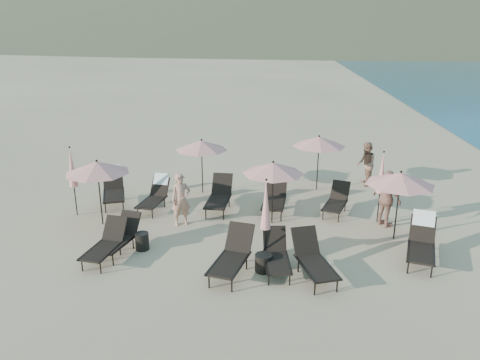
# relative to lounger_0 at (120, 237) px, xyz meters

# --- Properties ---
(ground) EXTENTS (800.00, 800.00, 0.00)m
(ground) POSITION_rel_lounger_0_xyz_m (4.31, -0.40, -0.43)
(ground) COLOR #D6BA8C
(ground) RESTS_ON ground
(lounger_0) EXTENTS (0.99, 1.71, 0.93)m
(lounger_0) POSITION_rel_lounger_0_xyz_m (0.00, 0.00, 0.00)
(lounger_0) COLOR black
(lounger_0) RESTS_ON ground
(lounger_1) EXTENTS (0.89, 1.72, 0.94)m
(lounger_1) POSITION_rel_lounger_0_xyz_m (-0.23, -0.43, 0.01)
(lounger_1) COLOR black
(lounger_1) RESTS_ON ground
(lounger_2) EXTENTS (1.11, 1.93, 1.04)m
(lounger_2) POSITION_rel_lounger_0_xyz_m (3.16, -0.95, 0.05)
(lounger_2) COLOR black
(lounger_2) RESTS_ON ground
(lounger_3) EXTENTS (0.76, 1.64, 0.91)m
(lounger_3) POSITION_rel_lounger_0_xyz_m (4.25, -0.72, -0.01)
(lounger_3) COLOR black
(lounger_3) RESTS_ON ground
(lounger_4) EXTENTS (1.16, 1.87, 1.01)m
(lounger_4) POSITION_rel_lounger_0_xyz_m (5.15, -0.96, 0.04)
(lounger_4) COLOR black
(lounger_4) RESTS_ON ground
(lounger_5) EXTENTS (1.14, 1.91, 1.12)m
(lounger_5) POSITION_rel_lounger_0_xyz_m (8.05, 0.13, 0.10)
(lounger_5) COLOR black
(lounger_5) RESTS_ON ground
(lounger_6) EXTENTS (1.23, 1.99, 1.17)m
(lounger_6) POSITION_rel_lounger_0_xyz_m (-1.38, 3.63, 0.12)
(lounger_6) COLOR black
(lounger_6) RESTS_ON ground
(lounger_7) EXTENTS (0.88, 1.75, 1.04)m
(lounger_7) POSITION_rel_lounger_0_xyz_m (0.20, 3.18, 0.06)
(lounger_7) COLOR black
(lounger_7) RESTS_ON ground
(lounger_8) EXTENTS (0.81, 1.86, 1.05)m
(lounger_8) POSITION_rel_lounger_0_xyz_m (2.36, 3.21, 0.06)
(lounger_8) COLOR black
(lounger_8) RESTS_ON ground
(lounger_9) EXTENTS (0.87, 1.90, 1.06)m
(lounger_9) POSITION_rel_lounger_0_xyz_m (4.20, 3.24, 0.06)
(lounger_9) COLOR black
(lounger_9) RESTS_ON ground
(lounger_10) EXTENTS (1.10, 1.70, 0.91)m
(lounger_10) POSITION_rel_lounger_0_xyz_m (6.22, 3.21, -0.01)
(lounger_10) COLOR black
(lounger_10) RESTS_ON ground
(umbrella_open_0) EXTENTS (1.94, 1.94, 2.09)m
(umbrella_open_0) POSITION_rel_lounger_0_xyz_m (-1.13, 1.75, 1.41)
(umbrella_open_0) COLOR black
(umbrella_open_0) RESTS_ON ground
(umbrella_open_1) EXTENTS (1.88, 1.88, 2.03)m
(umbrella_open_1) POSITION_rel_lounger_0_xyz_m (4.12, 2.22, 1.36)
(umbrella_open_1) COLOR black
(umbrella_open_1) RESTS_ON ground
(umbrella_open_2) EXTENTS (1.92, 1.92, 2.07)m
(umbrella_open_2) POSITION_rel_lounger_0_xyz_m (7.66, 1.36, 1.39)
(umbrella_open_2) COLOR black
(umbrella_open_2) RESTS_ON ground
(umbrella_open_3) EXTENTS (1.89, 1.89, 2.03)m
(umbrella_open_3) POSITION_rel_lounger_0_xyz_m (1.55, 4.84, 1.36)
(umbrella_open_3) COLOR black
(umbrella_open_3) RESTS_ON ground
(umbrella_open_4) EXTENTS (1.95, 1.95, 2.10)m
(umbrella_open_4) POSITION_rel_lounger_0_xyz_m (5.77, 5.49, 1.42)
(umbrella_open_4) COLOR black
(umbrella_open_4) RESTS_ON ground
(umbrella_closed_0) EXTENTS (0.27, 0.27, 2.33)m
(umbrella_closed_0) POSITION_rel_lounger_0_xyz_m (3.96, -0.42, 1.19)
(umbrella_closed_0) COLOR black
(umbrella_closed_0) RESTS_ON ground
(umbrella_closed_1) EXTENTS (0.27, 0.27, 2.31)m
(umbrella_closed_1) POSITION_rel_lounger_0_xyz_m (7.42, 2.54, 1.18)
(umbrella_closed_1) COLOR black
(umbrella_closed_1) RESTS_ON ground
(umbrella_closed_2) EXTENTS (0.27, 0.27, 2.31)m
(umbrella_closed_2) POSITION_rel_lounger_0_xyz_m (-2.22, 2.42, 1.17)
(umbrella_closed_2) COLOR black
(umbrella_closed_2) RESTS_ON ground
(side_table_0) EXTENTS (0.37, 0.37, 0.49)m
(side_table_0) POSITION_rel_lounger_0_xyz_m (0.57, 0.15, -0.19)
(side_table_0) COLOR black
(side_table_0) RESTS_ON ground
(side_table_1) EXTENTS (0.44, 0.44, 0.45)m
(side_table_1) POSITION_rel_lounger_0_xyz_m (3.94, -0.80, -0.21)
(side_table_1) COLOR black
(side_table_1) RESTS_ON ground
(beachgoer_a) EXTENTS (0.70, 0.60, 1.64)m
(beachgoer_a) POSITION_rel_lounger_0_xyz_m (1.33, 1.92, 0.38)
(beachgoer_a) COLOR tan
(beachgoer_a) RESTS_ON ground
(beachgoer_b) EXTENTS (0.65, 0.83, 1.69)m
(beachgoer_b) POSITION_rel_lounger_0_xyz_m (7.66, 6.14, 0.41)
(beachgoer_b) COLOR #A06C52
(beachgoer_b) RESTS_ON ground
(beachgoer_c) EXTENTS (0.95, 1.10, 1.78)m
(beachgoer_c) POSITION_rel_lounger_0_xyz_m (7.59, 2.26, 0.46)
(beachgoer_c) COLOR #AC7862
(beachgoer_c) RESTS_ON ground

